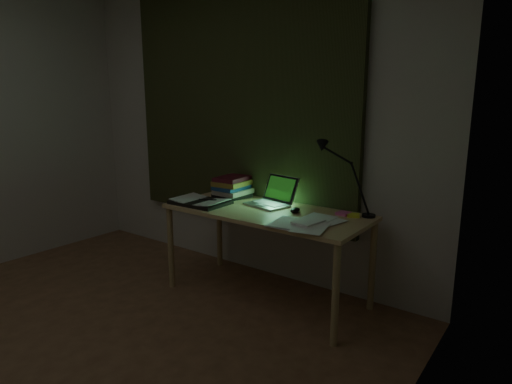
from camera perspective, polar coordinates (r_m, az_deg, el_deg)
floor at (r=2.78m, az=-30.56°, el=-20.70°), size 3.50×4.00×0.00m
wall_back at (r=3.60m, az=-2.21°, el=9.22°), size 3.50×0.00×2.50m
wall_right at (r=0.97m, az=5.13°, el=1.25°), size 0.00×4.00×2.50m
curtain at (r=3.57m, az=-2.64°, el=12.41°), size 2.20×0.06×2.00m
desk at (r=3.14m, az=1.31°, el=-8.32°), size 1.46×0.64×0.67m
laptop at (r=3.14m, az=1.45°, el=0.11°), size 0.37×0.40×0.22m
open_textbook at (r=3.25m, az=-7.44°, el=-1.26°), size 0.42×0.30×0.04m
book_stack at (r=3.42m, az=-3.20°, el=0.72°), size 0.24×0.28×0.18m
loose_papers at (r=2.75m, az=6.34°, el=-3.86°), size 0.39×0.40×0.02m
mouse at (r=2.98m, az=5.25°, el=-2.44°), size 0.07×0.10×0.04m
sticky_yellow at (r=2.94m, az=12.87°, el=-3.04°), size 0.10×0.10×0.02m
sticky_pink at (r=2.98m, az=11.60°, el=-2.82°), size 0.09×0.09×0.02m
desk_lamp at (r=2.91m, az=15.03°, el=1.38°), size 0.36×0.29×0.48m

